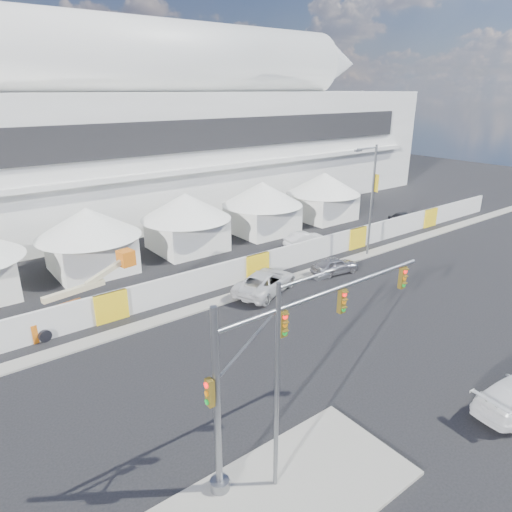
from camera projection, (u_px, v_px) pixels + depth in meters
ground at (338, 395)px, 22.67m from camera, size 160.00×160.00×0.00m
median_island at (287, 496)px, 16.98m from camera, size 10.00×5.00×0.15m
far_curb at (386, 248)px, 43.37m from camera, size 80.00×1.20×0.12m
stadium at (139, 132)px, 55.34m from camera, size 80.00×24.80×21.98m
tent_row at (140, 225)px, 39.77m from camera, size 53.40×8.40×5.40m
hoarding_fence at (257, 266)px, 36.56m from camera, size 70.00×0.25×2.00m
scaffold_tower at (372, 144)px, 73.68m from camera, size 4.40×4.40×12.00m
sedan_silver at (335, 265)px, 37.44m from camera, size 2.29×4.31×1.40m
pickup_curb at (265, 282)px, 33.93m from camera, size 4.73×6.51×1.64m
lot_car_a at (306, 239)px, 43.92m from camera, size 1.95×4.42×1.41m
lot_car_b at (405, 218)px, 51.56m from camera, size 2.69×4.12×1.30m
traffic_mast at (270, 369)px, 17.07m from camera, size 11.31×0.74×7.62m
streetlight_median at (282, 375)px, 15.91m from camera, size 2.31×0.23×8.35m
streetlight_curb at (371, 194)px, 39.71m from camera, size 2.94×0.66×9.93m
boom_lift at (69, 310)px, 29.11m from camera, size 7.84×2.36×3.90m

